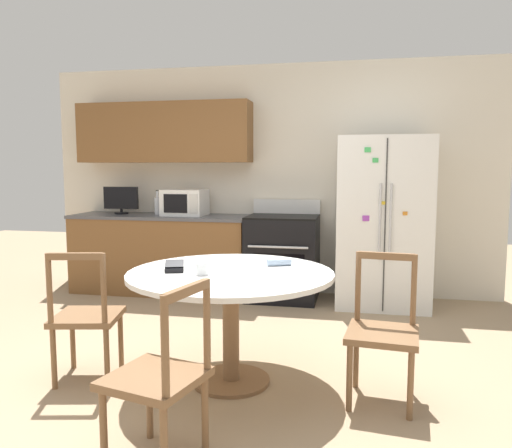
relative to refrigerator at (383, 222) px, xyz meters
The scene contains 15 objects.
ground_plane 2.72m from the refrigerator, 120.19° to the right, with size 14.00×14.00×0.00m, color #9E8466.
back_wall 1.73m from the refrigerator, 166.98° to the left, with size 5.20×0.44×2.60m.
kitchen_counter 2.51m from the refrigerator, behind, with size 2.06×0.64×0.90m.
refrigerator is the anchor object (origin of this frame).
oven_range 1.13m from the refrigerator, behind, with size 0.76×0.68×1.08m.
microwave 2.20m from the refrigerator, behind, with size 0.47×0.39×0.29m.
countertop_tv 2.99m from the refrigerator, behind, with size 0.42×0.16×0.32m.
counter_bottle 2.53m from the refrigerator, behind, with size 0.07×0.07×0.28m.
dining_table 2.44m from the refrigerator, 116.23° to the right, with size 1.36×1.36×0.76m.
dining_chair_left 3.13m from the refrigerator, 131.13° to the right, with size 0.50×0.50×0.90m.
dining_chair_near 3.39m from the refrigerator, 110.33° to the right, with size 0.51×0.51×0.90m.
dining_chair_right 2.29m from the refrigerator, 92.42° to the right, with size 0.46×0.46×0.90m.
candle_glass 2.62m from the refrigerator, 117.79° to the right, with size 0.08×0.08×0.08m.
folded_napkin 2.08m from the refrigerator, 112.33° to the right, with size 0.18×0.11×0.05m.
wallet 2.67m from the refrigerator, 122.52° to the right, with size 0.15×0.16×0.07m.
Camera 1 is at (1.03, -3.07, 1.43)m, focal length 35.00 mm.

